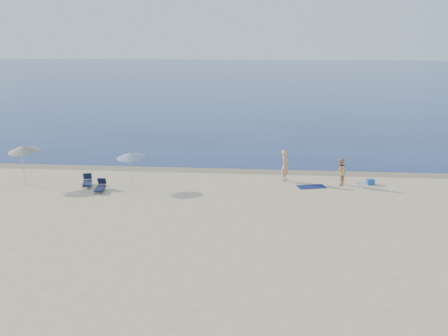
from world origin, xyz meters
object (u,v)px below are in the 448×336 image
object	(u,v)px
blue_cooler	(370,182)
umbrella_near	(131,155)
person_right	(340,172)
person_left	(285,166)

from	to	relation	value
blue_cooler	umbrella_near	xyz separation A→B (m)	(-14.21, -1.76, 1.72)
blue_cooler	person_right	bearing A→B (deg)	169.53
person_left	blue_cooler	bearing A→B (deg)	-76.26
blue_cooler	umbrella_near	size ratio (longest dim) A/B	0.21
umbrella_near	blue_cooler	bearing A→B (deg)	27.98
person_right	blue_cooler	size ratio (longest dim) A/B	3.47
person_left	blue_cooler	distance (m)	5.18
person_left	umbrella_near	size ratio (longest dim) A/B	0.89
person_left	umbrella_near	xyz separation A→B (m)	(-9.10, -2.10, 0.92)
person_left	umbrella_near	distance (m)	9.38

